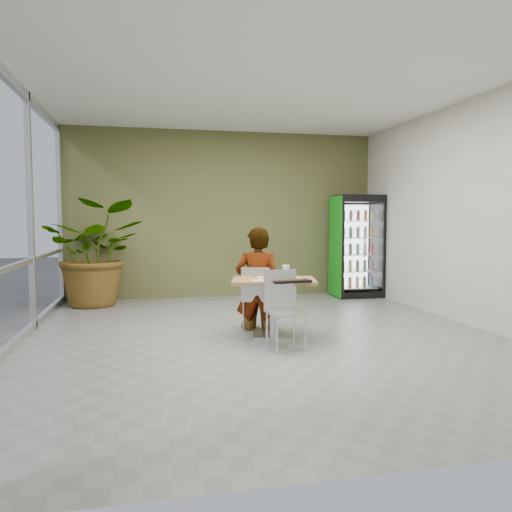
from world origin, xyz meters
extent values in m
plane|color=gray|center=(0.00, 0.00, 0.00)|extent=(7.00, 7.00, 0.00)
cube|color=#9E7B43|center=(0.11, -0.03, 0.73)|extent=(1.18, 0.94, 0.04)
cylinder|color=silver|center=(0.11, -0.03, 0.35)|extent=(0.10, 0.10, 0.71)
cube|color=silver|center=(0.11, -0.03, 0.02)|extent=(0.60, 0.52, 0.04)
cube|color=silver|center=(0.01, 0.52, 0.41)|extent=(0.49, 0.49, 0.03)
cube|color=silver|center=(-0.05, 0.35, 0.64)|extent=(0.37, 0.16, 0.46)
cylinder|color=silver|center=(0.22, 0.61, 0.20)|extent=(0.02, 0.02, 0.41)
cylinder|color=silver|center=(-0.09, 0.73, 0.20)|extent=(0.02, 0.02, 0.41)
cylinder|color=silver|center=(0.11, 0.31, 0.20)|extent=(0.02, 0.02, 0.41)
cylinder|color=silver|center=(-0.20, 0.42, 0.20)|extent=(0.02, 0.02, 0.41)
cube|color=silver|center=(0.10, -0.63, 0.43)|extent=(0.44, 0.44, 0.03)
cube|color=silver|center=(0.08, -0.44, 0.67)|extent=(0.40, 0.07, 0.48)
cylinder|color=silver|center=(-0.06, -0.82, 0.22)|extent=(0.02, 0.02, 0.43)
cylinder|color=silver|center=(0.29, -0.79, 0.22)|extent=(0.02, 0.02, 0.43)
cylinder|color=silver|center=(-0.09, -0.48, 0.22)|extent=(0.02, 0.02, 0.43)
cylinder|color=silver|center=(0.25, -0.44, 0.22)|extent=(0.02, 0.02, 0.43)
imported|color=black|center=(0.01, 0.47, 0.55)|extent=(0.73, 0.60, 1.70)
cylinder|color=white|center=(0.04, 0.07, 0.76)|extent=(0.25, 0.25, 0.01)
cylinder|color=white|center=(0.28, 0.02, 0.83)|extent=(0.09, 0.09, 0.16)
cylinder|color=#B30B17|center=(0.28, 0.02, 0.82)|extent=(0.09, 0.09, 0.09)
cylinder|color=white|center=(0.28, 0.02, 0.91)|extent=(0.09, 0.09, 0.01)
cube|color=white|center=(-0.16, -0.25, 0.76)|extent=(0.16, 0.16, 0.02)
cube|color=black|center=(0.21, -0.35, 0.76)|extent=(0.51, 0.40, 0.03)
cube|color=black|center=(2.54, 2.95, 0.98)|extent=(0.89, 0.70, 1.97)
cube|color=#19A31C|center=(2.09, 2.95, 0.98)|extent=(0.02, 0.68, 1.93)
cube|color=white|center=(2.54, 2.62, 1.00)|extent=(0.71, 0.02, 1.58)
imported|color=#28652E|center=(-2.32, 2.94, 0.92)|extent=(1.75, 1.54, 1.84)
camera|label=1|loc=(-1.45, -6.11, 1.50)|focal=35.00mm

